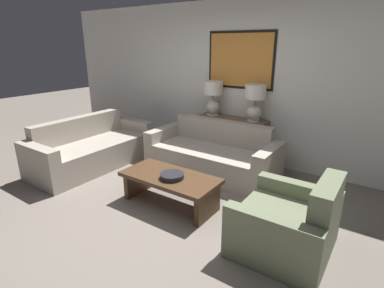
{
  "coord_description": "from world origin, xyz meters",
  "views": [
    {
      "loc": [
        2.23,
        -2.36,
        1.96
      ],
      "look_at": [
        0.02,
        0.85,
        0.65
      ],
      "focal_mm": 28.0,
      "sensor_mm": 36.0,
      "label": 1
    }
  ],
  "objects_px": {
    "couch_by_back_wall": "(212,156)",
    "coffee_table": "(170,183)",
    "table_lamp_right": "(255,99)",
    "couch_by_side": "(92,149)",
    "table_lamp_left": "(213,95)",
    "armchair_near_back_wall": "(288,225)",
    "console_table": "(231,140)",
    "decorative_bowl": "(172,176)"
  },
  "relations": [
    {
      "from": "couch_by_back_wall",
      "to": "coffee_table",
      "type": "relative_size",
      "value": 1.65
    },
    {
      "from": "couch_by_back_wall",
      "to": "table_lamp_right",
      "type": "bearing_deg",
      "value": 58.54
    },
    {
      "from": "console_table",
      "to": "coffee_table",
      "type": "relative_size",
      "value": 0.97
    },
    {
      "from": "console_table",
      "to": "coffee_table",
      "type": "bearing_deg",
      "value": -87.64
    },
    {
      "from": "table_lamp_left",
      "to": "console_table",
      "type": "bearing_deg",
      "value": 0.0
    },
    {
      "from": "couch_by_side",
      "to": "console_table",
      "type": "bearing_deg",
      "value": 39.62
    },
    {
      "from": "couch_by_side",
      "to": "decorative_bowl",
      "type": "height_order",
      "value": "couch_by_side"
    },
    {
      "from": "console_table",
      "to": "armchair_near_back_wall",
      "type": "bearing_deg",
      "value": -49.14
    },
    {
      "from": "table_lamp_left",
      "to": "coffee_table",
      "type": "bearing_deg",
      "value": -75.64
    },
    {
      "from": "couch_by_back_wall",
      "to": "armchair_near_back_wall",
      "type": "distance_m",
      "value": 1.98
    },
    {
      "from": "table_lamp_left",
      "to": "decorative_bowl",
      "type": "distance_m",
      "value": 2.03
    },
    {
      "from": "couch_by_back_wall",
      "to": "coffee_table",
      "type": "height_order",
      "value": "couch_by_back_wall"
    },
    {
      "from": "table_lamp_right",
      "to": "couch_by_back_wall",
      "type": "relative_size",
      "value": 0.29
    },
    {
      "from": "table_lamp_right",
      "to": "couch_by_back_wall",
      "type": "distance_m",
      "value": 1.12
    },
    {
      "from": "table_lamp_right",
      "to": "decorative_bowl",
      "type": "bearing_deg",
      "value": -97.46
    },
    {
      "from": "console_table",
      "to": "couch_by_side",
      "type": "relative_size",
      "value": 0.59
    },
    {
      "from": "couch_by_side",
      "to": "coffee_table",
      "type": "distance_m",
      "value": 1.91
    },
    {
      "from": "couch_by_side",
      "to": "armchair_near_back_wall",
      "type": "bearing_deg",
      "value": -5.39
    },
    {
      "from": "couch_by_back_wall",
      "to": "armchair_near_back_wall",
      "type": "relative_size",
      "value": 2.16
    },
    {
      "from": "console_table",
      "to": "table_lamp_right",
      "type": "relative_size",
      "value": 2.05
    },
    {
      "from": "coffee_table",
      "to": "couch_by_back_wall",
      "type": "bearing_deg",
      "value": 93.63
    },
    {
      "from": "decorative_bowl",
      "to": "armchair_near_back_wall",
      "type": "relative_size",
      "value": 0.31
    },
    {
      "from": "table_lamp_right",
      "to": "couch_by_side",
      "type": "xyz_separation_m",
      "value": [
        -2.2,
        -1.5,
        -0.84
      ]
    },
    {
      "from": "decorative_bowl",
      "to": "armchair_near_back_wall",
      "type": "bearing_deg",
      "value": 0.28
    },
    {
      "from": "console_table",
      "to": "table_lamp_right",
      "type": "height_order",
      "value": "table_lamp_right"
    },
    {
      "from": "console_table",
      "to": "couch_by_back_wall",
      "type": "xyz_separation_m",
      "value": [
        0.0,
        -0.63,
        -0.11
      ]
    },
    {
      "from": "couch_by_side",
      "to": "decorative_bowl",
      "type": "relative_size",
      "value": 6.97
    },
    {
      "from": "table_lamp_right",
      "to": "couch_by_side",
      "type": "height_order",
      "value": "table_lamp_right"
    },
    {
      "from": "table_lamp_right",
      "to": "armchair_near_back_wall",
      "type": "relative_size",
      "value": 0.62
    },
    {
      "from": "couch_by_side",
      "to": "coffee_table",
      "type": "bearing_deg",
      "value": -8.46
    },
    {
      "from": "table_lamp_left",
      "to": "couch_by_side",
      "type": "relative_size",
      "value": 0.29
    },
    {
      "from": "table_lamp_left",
      "to": "table_lamp_right",
      "type": "distance_m",
      "value": 0.77
    },
    {
      "from": "table_lamp_right",
      "to": "coffee_table",
      "type": "height_order",
      "value": "table_lamp_right"
    },
    {
      "from": "console_table",
      "to": "coffee_table",
      "type": "height_order",
      "value": "console_table"
    },
    {
      "from": "couch_by_side",
      "to": "table_lamp_right",
      "type": "bearing_deg",
      "value": 34.36
    },
    {
      "from": "couch_by_back_wall",
      "to": "armchair_near_back_wall",
      "type": "xyz_separation_m",
      "value": [
        1.58,
        -1.2,
        -0.0
      ]
    },
    {
      "from": "console_table",
      "to": "decorative_bowl",
      "type": "distance_m",
      "value": 1.84
    },
    {
      "from": "table_lamp_left",
      "to": "couch_by_back_wall",
      "type": "xyz_separation_m",
      "value": [
        0.38,
        -0.63,
        -0.84
      ]
    },
    {
      "from": "table_lamp_left",
      "to": "couch_by_back_wall",
      "type": "bearing_deg",
      "value": -58.54
    },
    {
      "from": "table_lamp_right",
      "to": "armchair_near_back_wall",
      "type": "bearing_deg",
      "value": -56.77
    },
    {
      "from": "table_lamp_left",
      "to": "armchair_near_back_wall",
      "type": "distance_m",
      "value": 2.81
    },
    {
      "from": "couch_by_back_wall",
      "to": "decorative_bowl",
      "type": "relative_size",
      "value": 6.97
    }
  ]
}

